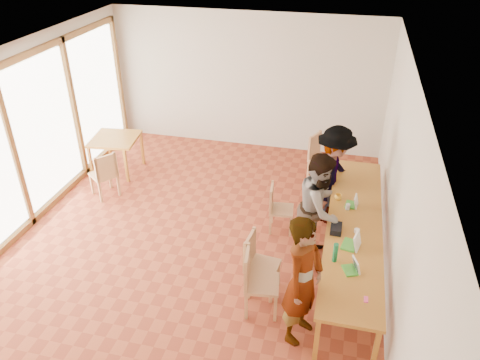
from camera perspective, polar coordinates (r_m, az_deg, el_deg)
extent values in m
plane|color=#9D4326|center=(7.73, -5.89, -8.26)|extent=(8.00, 8.00, 0.00)
cube|color=beige|center=(10.44, 0.87, 11.87)|extent=(6.00, 0.10, 3.00)
cube|color=beige|center=(6.60, 18.84, -1.49)|extent=(0.10, 8.00, 3.00)
cube|color=white|center=(8.32, -26.16, 3.69)|extent=(0.10, 8.00, 3.00)
cube|color=white|center=(6.32, -7.34, 13.70)|extent=(6.00, 8.00, 0.04)
cube|color=#AF7426|center=(7.17, 13.77, -5.36)|extent=(0.80, 4.00, 0.05)
cube|color=#AF7426|center=(5.95, 9.32, -18.68)|extent=(0.06, 0.06, 0.70)
cube|color=#AF7426|center=(9.00, 11.69, -0.01)|extent=(0.06, 0.06, 0.70)
cube|color=#AF7426|center=(5.98, 16.18, -19.38)|extent=(0.06, 0.06, 0.70)
cube|color=#AF7426|center=(9.03, 15.98, -0.52)|extent=(0.06, 0.06, 0.70)
cube|color=#AF7426|center=(9.88, -15.03, 4.87)|extent=(0.90, 0.90, 0.05)
cube|color=#AF7426|center=(9.93, -17.74, 2.14)|extent=(0.05, 0.05, 0.70)
cube|color=#AF7426|center=(10.52, -15.70, 4.10)|extent=(0.05, 0.05, 0.70)
cube|color=#AF7426|center=(9.57, -13.70, 1.66)|extent=(0.05, 0.05, 0.70)
cube|color=#AF7426|center=(10.19, -11.82, 3.72)|extent=(0.05, 0.05, 0.70)
cube|color=tan|center=(6.39, 2.71, -12.50)|extent=(0.51, 0.51, 0.04)
cube|color=tan|center=(6.23, 0.86, -10.63)|extent=(0.10, 0.45, 0.47)
cube|color=tan|center=(6.68, 2.77, -10.45)|extent=(0.48, 0.48, 0.04)
cube|color=tan|center=(6.56, 1.17, -8.43)|extent=(0.09, 0.44, 0.46)
cube|color=tan|center=(7.91, 5.08, -3.62)|extent=(0.43, 0.43, 0.04)
cube|color=tan|center=(7.79, 3.84, -2.15)|extent=(0.08, 0.40, 0.41)
cube|color=tan|center=(9.45, 10.02, 2.46)|extent=(0.59, 0.59, 0.04)
cube|color=tan|center=(9.41, 9.08, 4.19)|extent=(0.22, 0.43, 0.47)
cube|color=tan|center=(9.18, -16.30, 0.63)|extent=(0.61, 0.61, 0.04)
cube|color=tan|center=(8.90, -16.00, 1.54)|extent=(0.30, 0.37, 0.45)
imported|color=gray|center=(5.83, 7.68, -12.09)|extent=(0.63, 0.76, 1.79)
imported|color=gray|center=(7.12, 9.68, -3.41)|extent=(0.86, 1.01, 1.80)
imported|color=gray|center=(8.04, 11.33, 0.53)|extent=(0.95, 1.28, 1.77)
cube|color=green|center=(6.29, 13.23, -10.66)|extent=(0.23, 0.26, 0.02)
cube|color=white|center=(6.26, 14.00, -10.00)|extent=(0.14, 0.21, 0.18)
cube|color=green|center=(6.70, 13.20, -7.71)|extent=(0.25, 0.31, 0.03)
cube|color=white|center=(6.62, 14.11, -7.23)|extent=(0.13, 0.26, 0.23)
cube|color=green|center=(7.55, 13.33, -2.94)|extent=(0.18, 0.24, 0.02)
cube|color=white|center=(7.51, 13.98, -2.54)|extent=(0.09, 0.21, 0.18)
imported|color=yellow|center=(7.64, 11.88, -2.04)|extent=(0.15, 0.15, 0.09)
cylinder|color=#157240|center=(6.32, 11.54, -8.67)|extent=(0.07, 0.07, 0.28)
cylinder|color=silver|center=(7.43, 13.00, -3.19)|extent=(0.07, 0.07, 0.09)
cylinder|color=white|center=(6.96, 14.05, -6.04)|extent=(0.08, 0.08, 0.06)
cube|color=#F64890|center=(5.94, 15.11, -13.89)|extent=(0.05, 0.10, 0.01)
cube|color=black|center=(6.91, 11.63, -5.82)|extent=(0.16, 0.26, 0.09)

